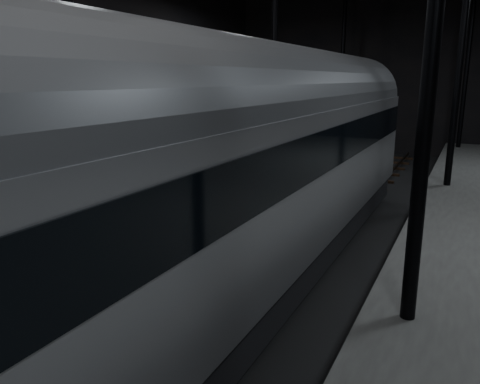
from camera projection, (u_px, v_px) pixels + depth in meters
The scene contains 6 objects.
ground at pixel (287, 259), 13.73m from camera, with size 44.00×44.00×0.00m, color black.
platform_left at pixel (92, 211), 16.86m from camera, with size 9.00×43.80×1.00m, color #4C4C4A.
tactile_strip at pixel (192, 213), 14.90m from camera, with size 0.50×43.80×0.01m, color olive.
track at pixel (287, 257), 13.72m from camera, with size 2.40×43.00×0.24m.
train at pixel (252, 162), 10.82m from camera, with size 3.29×21.99×5.88m.
woman at pixel (168, 169), 17.14m from camera, with size 0.68×0.45×1.86m, color #9A7E5E.
Camera 1 is at (4.50, -12.15, 5.15)m, focal length 35.00 mm.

